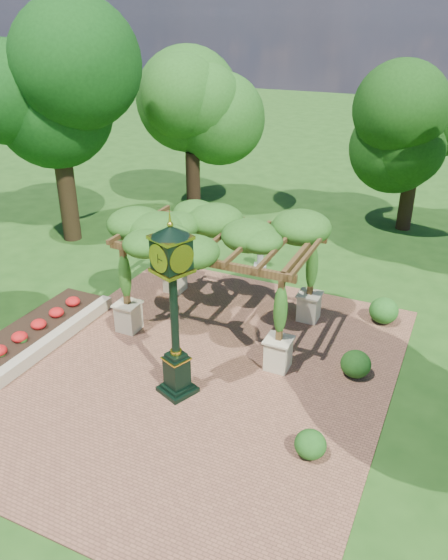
% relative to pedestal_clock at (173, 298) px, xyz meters
% --- Properties ---
extents(ground, '(120.00, 120.00, 0.00)m').
position_rel_pedestal_clock_xyz_m(ground, '(0.15, 0.06, -2.83)').
color(ground, '#1E4714').
rests_on(ground, ground).
extents(brick_plaza, '(10.00, 12.00, 0.04)m').
position_rel_pedestal_clock_xyz_m(brick_plaza, '(0.15, 1.06, -2.81)').
color(brick_plaza, brown).
rests_on(brick_plaza, ground).
extents(border_wall, '(0.35, 5.00, 0.40)m').
position_rel_pedestal_clock_xyz_m(border_wall, '(-4.45, 0.56, -2.63)').
color(border_wall, '#C6B793').
rests_on(border_wall, ground).
extents(flower_bed, '(1.50, 5.00, 0.36)m').
position_rel_pedestal_clock_xyz_m(flower_bed, '(-5.35, 0.56, -2.65)').
color(flower_bed, red).
rests_on(flower_bed, ground).
extents(pedestal_clock, '(1.22, 1.22, 4.74)m').
position_rel_pedestal_clock_xyz_m(pedestal_clock, '(0.00, 0.00, 0.00)').
color(pedestal_clock, black).
rests_on(pedestal_clock, brick_plaza).
extents(pergola, '(5.75, 3.65, 3.59)m').
position_rel_pedestal_clock_xyz_m(pergola, '(-0.47, 3.59, 0.12)').
color(pergola, beige).
rests_on(pergola, brick_plaza).
extents(sundial, '(0.62, 0.62, 0.87)m').
position_rel_pedestal_clock_xyz_m(sundial, '(-0.98, 8.29, -2.45)').
color(sundial, gray).
rests_on(sundial, ground).
extents(shrub_front, '(0.92, 0.92, 0.65)m').
position_rel_pedestal_clock_xyz_m(shrub_front, '(3.83, -0.76, -2.47)').
color(shrub_front, '#1C4F16').
rests_on(shrub_front, brick_plaza).
extents(shrub_mid, '(0.95, 0.95, 0.75)m').
position_rel_pedestal_clock_xyz_m(shrub_mid, '(4.05, 2.68, -2.42)').
color(shrub_mid, '#1C4A14').
rests_on(shrub_mid, brick_plaza).
extents(shrub_back, '(1.17, 1.17, 0.83)m').
position_rel_pedestal_clock_xyz_m(shrub_back, '(4.20, 5.94, -2.38)').
color(shrub_back, '#215A1A').
rests_on(shrub_back, brick_plaza).
extents(tree_west_near, '(4.79, 4.79, 9.12)m').
position_rel_pedestal_clock_xyz_m(tree_west_near, '(-9.59, 7.53, 3.43)').
color(tree_west_near, '#312313').
rests_on(tree_west_near, ground).
extents(tree_west_far, '(4.57, 4.57, 7.74)m').
position_rel_pedestal_clock_xyz_m(tree_west_far, '(-6.37, 12.88, 2.48)').
color(tree_west_far, black).
rests_on(tree_west_far, ground).
extents(tree_north, '(3.64, 3.64, 6.69)m').
position_rel_pedestal_clock_xyz_m(tree_north, '(3.44, 15.03, 1.75)').
color(tree_north, '#302013').
rests_on(tree_north, ground).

